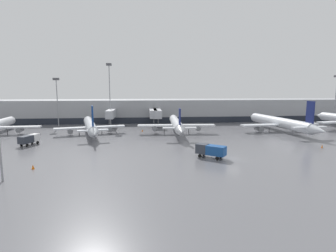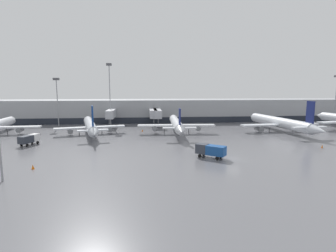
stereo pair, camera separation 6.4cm
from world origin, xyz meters
The scene contains 12 objects.
ground_plane centered at (0.00, 0.00, 0.00)m, with size 320.00×320.00×0.00m, color slate.
terminal_building centered at (-0.22, 61.81, 4.50)m, with size 160.00×29.14×9.00m.
parked_jet_1 centered at (-7.55, 29.31, 3.02)m, with size 23.25×31.99×8.47m.
parked_jet_3 centered at (25.79, 30.35, 2.81)m, with size 25.95×38.07×10.26m.
parked_jet_4 centered at (-33.12, 30.62, 2.62)m, with size 20.17×33.30×9.22m.
service_truck_0 centered at (-44.90, 16.68, 1.53)m, with size 3.62×5.52×2.46m.
service_truck_1 centered at (-4.37, 0.98, 1.61)m, with size 5.82×5.17×2.61m.
traffic_cone_0 centered at (-17.80, 34.71, 0.35)m, with size 0.48×0.48×0.69m.
traffic_cone_1 centered at (-36.19, -3.26, 0.39)m, with size 0.50×0.50×0.78m.
traffic_cone_2 centered at (23.34, 7.03, 0.40)m, with size 0.37×0.37×0.80m.
apron_light_mast_0 centered at (-48.15, 49.75, 13.76)m, with size 1.80×1.80×17.32m.
apron_light_mast_2 centered at (-29.53, 50.15, 17.33)m, with size 1.80×1.80×22.60m.
Camera 1 is at (-17.54, -48.10, 13.48)m, focal length 28.00 mm.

